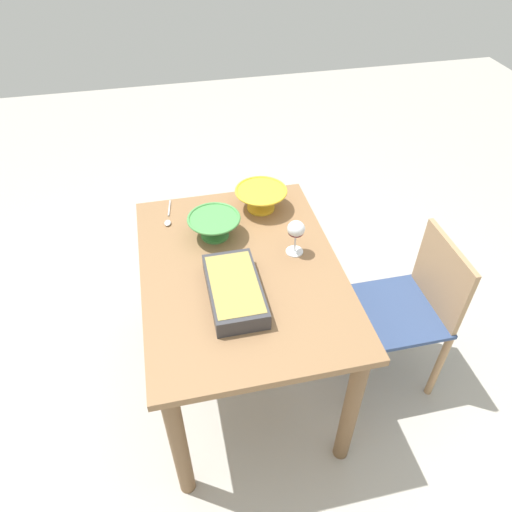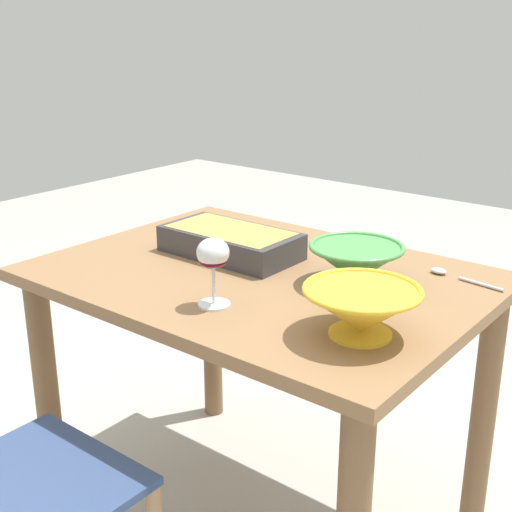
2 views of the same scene
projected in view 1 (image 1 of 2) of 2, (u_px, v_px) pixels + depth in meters
name	position (u px, v px, depth m)	size (l,w,h in m)	color
ground_plane	(244.00, 376.00, 2.50)	(8.00, 8.00, 0.00)	#B2ADA3
dining_table	(242.00, 291.00, 2.07)	(1.13, 0.83, 0.78)	olive
chair	(407.00, 307.00, 2.24)	(0.41, 0.44, 0.82)	#334772
wine_glass	(296.00, 231.00, 1.98)	(0.08, 0.08, 0.16)	white
casserole_dish	(235.00, 289.00, 1.83)	(0.38, 0.20, 0.07)	#38383D
mixing_bowl	(261.00, 198.00, 2.26)	(0.25, 0.25, 0.11)	yellow
small_bowl	(214.00, 226.00, 2.11)	(0.24, 0.24, 0.10)	#4C994C
serving_spoon	(168.00, 218.00, 2.23)	(0.20, 0.05, 0.01)	silver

